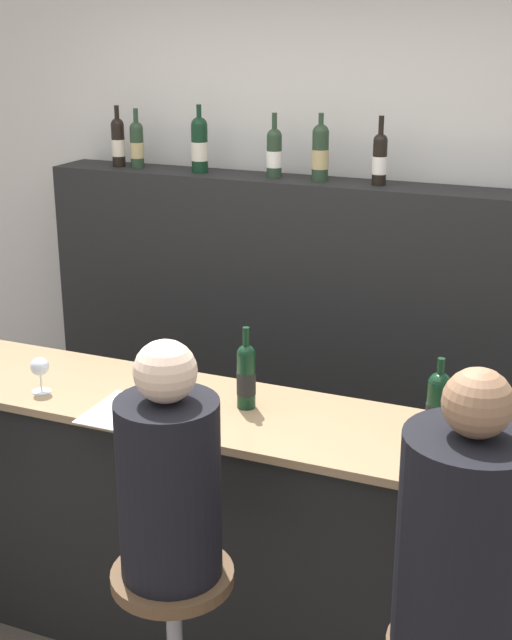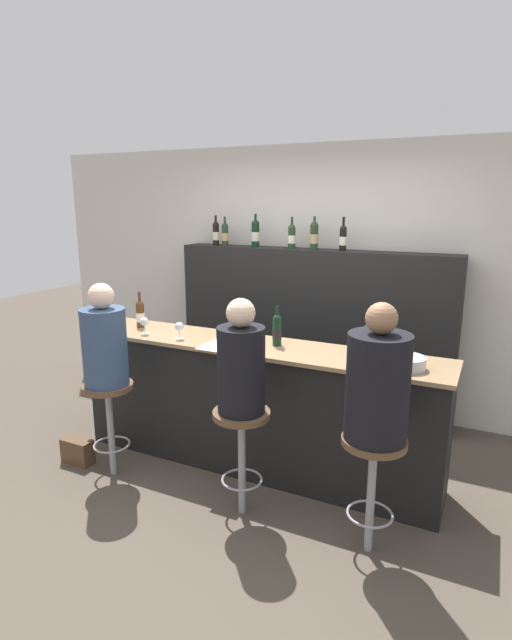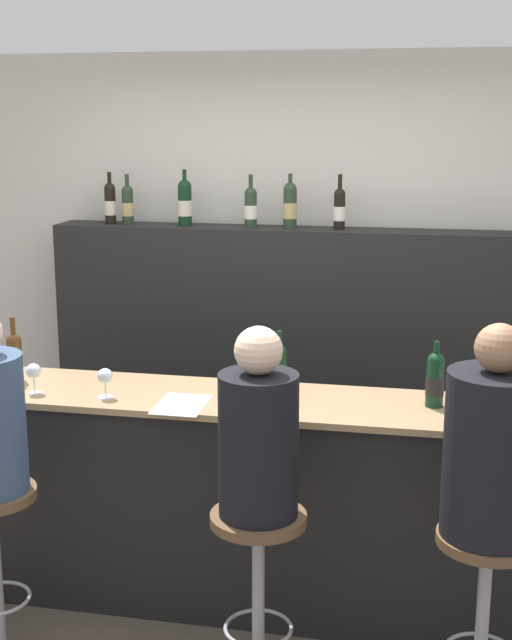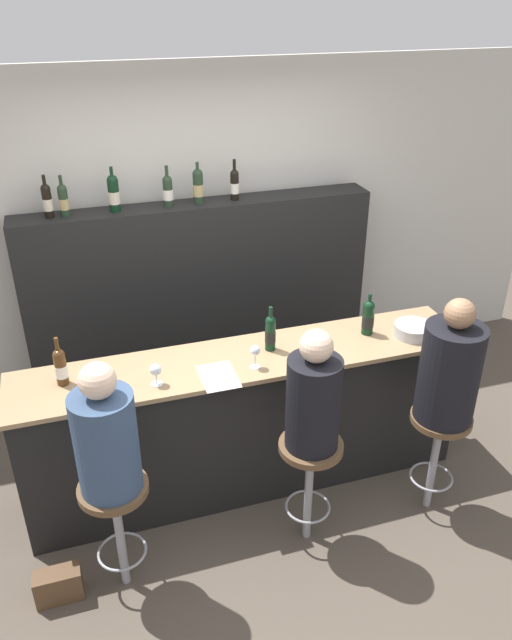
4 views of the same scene
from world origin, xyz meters
name	(u,v)px [view 2 (image 2 of 4)]	position (x,y,z in m)	size (l,w,h in m)	color
ground_plane	(239,479)	(0.00, 0.00, 0.00)	(16.00, 16.00, 0.00)	#4C4238
wall_back	(319,279)	(0.00, 1.74, 1.30)	(6.40, 0.05, 2.60)	beige
bar_counter	(254,406)	(0.00, 0.25, 0.50)	(2.92, 0.54, 1.01)	black
back_bar_cabinet	(310,331)	(0.00, 1.51, 0.81)	(2.73, 0.28, 1.61)	black
wine_bottle_counter_0	(140,313)	(-1.10, 0.30, 1.12)	(0.07, 0.07, 0.31)	#4C2D14
wine_bottle_counter_1	(277,330)	(0.17, 0.30, 1.13)	(0.07, 0.07, 0.30)	black
wine_bottle_counter_2	(368,341)	(0.85, 0.30, 1.13)	(0.08, 0.08, 0.29)	black
wine_bottle_backbar_0	(216,233)	(-1.06, 1.51, 1.74)	(0.07, 0.07, 0.30)	black
wine_bottle_backbar_1	(225,234)	(-0.95, 1.51, 1.73)	(0.07, 0.07, 0.29)	#233823
wine_bottle_backbar_2	(255,233)	(-0.60, 1.51, 1.75)	(0.08, 0.08, 0.32)	black
wine_bottle_backbar_3	(292,236)	(-0.21, 1.51, 1.73)	(0.07, 0.07, 0.30)	#233823
wine_bottle_backbar_4	(314,235)	(0.01, 1.51, 1.74)	(0.08, 0.08, 0.31)	#233823
wine_bottle_backbar_5	(343,237)	(0.29, 1.51, 1.73)	(0.07, 0.07, 0.31)	black
wine_glass_0	(144,322)	(-0.93, 0.12, 1.11)	(0.07, 0.07, 0.14)	silver
wine_glass_1	(179,327)	(-0.59, 0.12, 1.10)	(0.07, 0.07, 0.14)	silver
wine_glass_2	(248,334)	(0.02, 0.12, 1.12)	(0.06, 0.06, 0.15)	silver
metal_bowl	(406,362)	(1.13, 0.18, 1.05)	(0.25, 0.25, 0.08)	#B7B7BC
tasting_menu	(217,346)	(-0.22, 0.09, 1.01)	(0.21, 0.30, 0.00)	white
bar_stool_left	(109,404)	(-0.92, -0.35, 0.57)	(0.38, 0.38, 0.74)	gray
guest_seated_left	(104,342)	(-0.92, -0.35, 1.06)	(0.32, 0.32, 0.76)	#334766
bar_stool_middle	(242,434)	(0.20, -0.35, 0.57)	(0.38, 0.38, 0.74)	gray
guest_seated_middle	(241,364)	(0.20, -0.35, 1.06)	(0.31, 0.31, 0.74)	black
bar_stool_right	(373,464)	(1.07, -0.35, 0.57)	(0.38, 0.38, 0.74)	gray
guest_seated_right	(378,383)	(1.07, -0.35, 1.07)	(0.36, 0.36, 0.80)	black
handbag	(78,451)	(-1.29, -0.35, 0.10)	(0.26, 0.12, 0.20)	#513823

